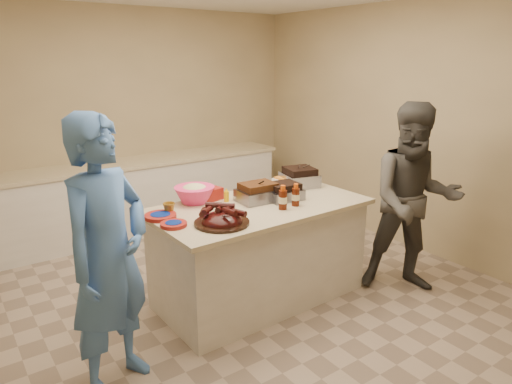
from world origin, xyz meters
TOP-DOWN VIEW (x-y plane):
  - room at (0.00, 0.00)m, footprint 4.50×5.00m
  - back_counter at (0.00, 2.20)m, footprint 3.60×0.64m
  - island at (0.13, -0.04)m, footprint 1.89×1.02m
  - rib_platter at (-0.38, -0.27)m, footprint 0.53×0.53m
  - pulled_pork_tray at (0.18, 0.05)m, footprint 0.36×0.28m
  - brisket_tray at (0.40, -0.04)m, footprint 0.33×0.28m
  - roasting_pan at (0.81, 0.21)m, footprint 0.38×0.38m
  - coleslaw_bowl at (-0.29, 0.33)m, footprint 0.36×0.36m
  - sausage_plate at (0.29, 0.21)m, footprint 0.30×0.30m
  - mac_cheese_dish at (0.78, 0.30)m, footprint 0.37×0.29m
  - bbq_bottle_a at (0.22, -0.26)m, footprint 0.07×0.07m
  - bbq_bottle_b at (0.37, -0.25)m, footprint 0.07×0.07m
  - mustard_bottle at (-0.05, 0.19)m, footprint 0.05×0.05m
  - sauce_bowl at (0.07, 0.16)m, footprint 0.13×0.04m
  - plate_stack_large at (-0.71, 0.13)m, footprint 0.26×0.26m
  - plate_stack_small at (-0.70, -0.10)m, footprint 0.20×0.20m
  - plastic_cup at (-0.60, 0.18)m, footprint 0.10×0.09m
  - basket_stack at (-0.16, 0.32)m, footprint 0.24×0.20m
  - guest_blue at (-1.30, -0.42)m, footprint 1.48×1.89m
  - guest_gray at (1.37, -0.70)m, footprint 1.77×1.87m

SIDE VIEW (x-z plane):
  - room at x=0.00m, z-range -1.35..1.35m
  - island at x=0.13m, z-range -0.44..0.44m
  - guest_blue at x=-1.30m, z-range -0.22..0.22m
  - guest_gray at x=1.37m, z-range -0.33..0.33m
  - back_counter at x=0.00m, z-range 0.00..0.90m
  - rib_platter at x=-0.38m, z-range 0.80..0.97m
  - pulled_pork_tray at x=0.18m, z-range 0.83..0.94m
  - brisket_tray at x=0.40m, z-range 0.84..0.93m
  - roasting_pan at x=0.81m, z-range 0.82..0.95m
  - coleslaw_bowl at x=-0.29m, z-range 0.76..1.00m
  - sausage_plate at x=0.29m, z-range 0.86..0.91m
  - mac_cheese_dish at x=0.78m, z-range 0.84..0.93m
  - bbq_bottle_a at x=0.22m, z-range 0.78..0.99m
  - bbq_bottle_b at x=0.37m, z-range 0.79..0.98m
  - mustard_bottle at x=-0.05m, z-range 0.82..0.94m
  - sauce_bowl at x=0.07m, z-range 0.82..0.95m
  - plate_stack_large at x=-0.71m, z-range 0.87..0.90m
  - plate_stack_small at x=-0.70m, z-range 0.87..0.90m
  - plastic_cup at x=-0.60m, z-range 0.84..0.93m
  - basket_stack at x=-0.16m, z-range 0.83..0.94m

